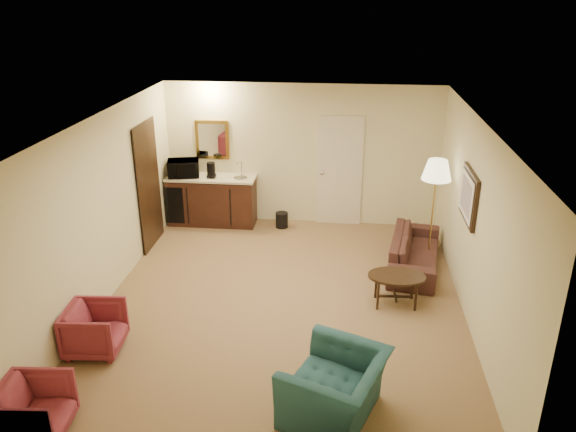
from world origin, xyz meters
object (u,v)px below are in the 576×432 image
(wetbar_cabinet, at_px, (212,200))
(rose_chair_far, at_px, (34,408))
(coffee_maker, at_px, (211,170))
(waste_bin, at_px, (282,220))
(teal_armchair, at_px, (335,378))
(coffee_table, at_px, (396,290))
(floor_lamp, at_px, (433,212))
(sofa, at_px, (415,246))
(microwave, at_px, (183,166))
(rose_chair_near, at_px, (95,327))

(wetbar_cabinet, height_order, rose_chair_far, wetbar_cabinet)
(coffee_maker, bearing_deg, wetbar_cabinet, 108.85)
(waste_bin, bearing_deg, teal_armchair, -77.03)
(teal_armchair, height_order, rose_chair_far, teal_armchair)
(coffee_table, relative_size, waste_bin, 2.79)
(rose_chair_far, bearing_deg, floor_lamp, -49.91)
(wetbar_cabinet, relative_size, coffee_table, 2.06)
(sofa, relative_size, waste_bin, 6.40)
(rose_chair_far, height_order, waste_bin, rose_chair_far)
(coffee_table, relative_size, microwave, 1.42)
(floor_lamp, bearing_deg, coffee_table, -114.00)
(wetbar_cabinet, distance_m, microwave, 0.82)
(rose_chair_near, relative_size, floor_lamp, 0.39)
(teal_armchair, bearing_deg, microwave, -127.62)
(floor_lamp, bearing_deg, waste_bin, 155.93)
(coffee_table, distance_m, waste_bin, 3.18)
(rose_chair_near, bearing_deg, coffee_table, -72.73)
(coffee_table, bearing_deg, floor_lamp, 66.00)
(microwave, xyz_separation_m, coffee_maker, (0.52, -0.02, -0.05))
(rose_chair_far, xyz_separation_m, coffee_maker, (0.52, 5.47, 0.73))
(coffee_table, height_order, waste_bin, coffee_table)
(wetbar_cabinet, distance_m, floor_lamp, 4.05)
(sofa, xyz_separation_m, floor_lamp, (0.25, 0.22, 0.50))
(sofa, relative_size, coffee_maker, 6.40)
(rose_chair_far, relative_size, coffee_maker, 2.30)
(rose_chair_far, bearing_deg, coffee_table, -56.72)
(rose_chair_far, xyz_separation_m, waste_bin, (1.82, 5.45, -0.19))
(wetbar_cabinet, height_order, rose_chair_near, wetbar_cabinet)
(microwave, bearing_deg, rose_chair_near, -103.57)
(sofa, distance_m, rose_chair_far, 5.80)
(rose_chair_far, bearing_deg, sofa, -49.69)
(rose_chair_near, bearing_deg, microwave, -4.54)
(rose_chair_far, bearing_deg, wetbar_cabinet, -9.87)
(rose_chair_far, bearing_deg, teal_armchair, -83.14)
(teal_armchair, distance_m, rose_chair_far, 3.00)
(rose_chair_near, bearing_deg, rose_chair_far, 175.46)
(waste_bin, distance_m, coffee_maker, 1.59)
(wetbar_cabinet, bearing_deg, coffee_maker, -66.35)
(teal_armchair, relative_size, coffee_maker, 3.66)
(microwave, relative_size, coffee_maker, 1.96)
(rose_chair_near, distance_m, rose_chair_far, 1.42)
(sofa, relative_size, coffee_table, 2.30)
(teal_armchair, xyz_separation_m, rose_chair_far, (-2.93, -0.60, -0.13))
(rose_chair_near, height_order, microwave, microwave)
(wetbar_cabinet, bearing_deg, rose_chair_far, -95.18)
(rose_chair_near, distance_m, coffee_maker, 4.15)
(floor_lamp, relative_size, coffee_maker, 6.03)
(sofa, xyz_separation_m, waste_bin, (-2.28, 1.35, -0.21))
(sofa, bearing_deg, waste_bin, 68.51)
(teal_armchair, relative_size, microwave, 1.87)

